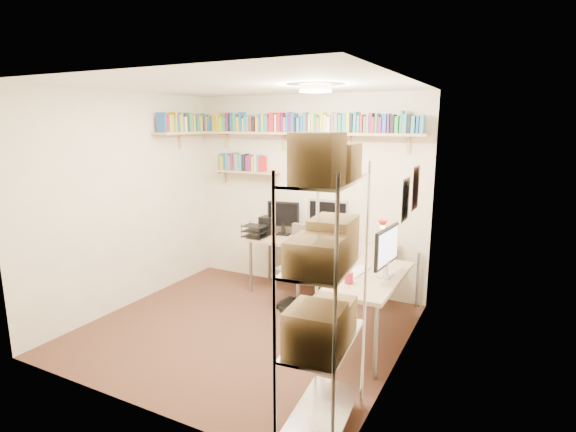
% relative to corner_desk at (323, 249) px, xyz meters
% --- Properties ---
extents(ground, '(3.20, 3.20, 0.00)m').
position_rel_corner_desk_xyz_m(ground, '(-0.48, -0.96, -0.70)').
color(ground, '#472B1E').
rests_on(ground, ground).
extents(room_shell, '(3.24, 3.04, 2.52)m').
position_rel_corner_desk_xyz_m(room_shell, '(-0.48, -0.96, 0.85)').
color(room_shell, beige).
rests_on(room_shell, ground).
extents(wall_shelves, '(3.12, 1.09, 0.80)m').
position_rel_corner_desk_xyz_m(wall_shelves, '(-0.88, 0.34, 1.33)').
color(wall_shelves, tan).
rests_on(wall_shelves, ground).
extents(corner_desk, '(2.18, 1.82, 1.23)m').
position_rel_corner_desk_xyz_m(corner_desk, '(0.00, 0.00, 0.00)').
color(corner_desk, tan).
rests_on(corner_desk, ground).
extents(office_chair, '(0.51, 0.52, 0.97)m').
position_rel_corner_desk_xyz_m(office_chair, '(-0.21, -0.16, -0.29)').
color(office_chair, black).
rests_on(office_chair, ground).
extents(wire_rack, '(0.47, 0.85, 2.10)m').
position_rel_corner_desk_xyz_m(wire_rack, '(0.88, -2.08, 0.58)').
color(wire_rack, silver).
rests_on(wire_rack, ground).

